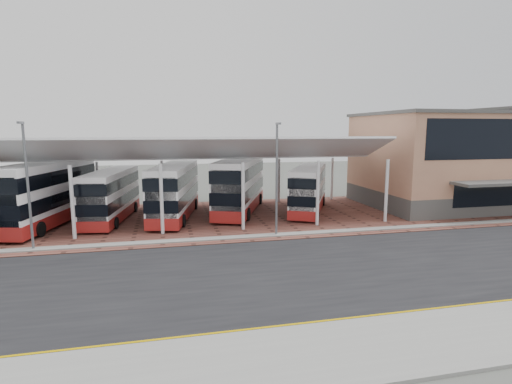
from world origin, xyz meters
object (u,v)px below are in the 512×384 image
bus_2 (111,196)px  bus_4 (240,185)px  bus_3 (175,191)px  bus_5 (309,189)px  bus_1 (47,194)px  terminal (457,159)px

bus_2 → bus_4: bus_4 is taller
bus_3 → bus_4: size_ratio=0.94×
bus_2 → bus_5: size_ratio=1.03×
bus_1 → bus_4: bus_1 is taller
bus_2 → bus_5: bus_2 is taller
terminal → bus_2: bearing=179.7°
terminal → bus_1: 37.97m
bus_2 → bus_5: 17.35m
terminal → bus_3: size_ratio=1.62×
bus_2 → bus_1: bearing=-164.7°
bus_2 → bus_5: (17.35, -0.30, -0.01)m
terminal → bus_5: 16.00m
bus_2 → bus_3: bus_3 is taller
bus_5 → bus_1: bearing=-152.6°
bus_4 → bus_5: bearing=8.0°
terminal → bus_1: terminal is taller
terminal → bus_5: size_ratio=1.84×
bus_1 → bus_4: bearing=19.3°
bus_1 → bus_3: bus_1 is taller
bus_4 → bus_5: 6.36m
terminal → bus_5: bearing=-179.6°
terminal → bus_1: (-37.91, -0.34, -2.12)m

